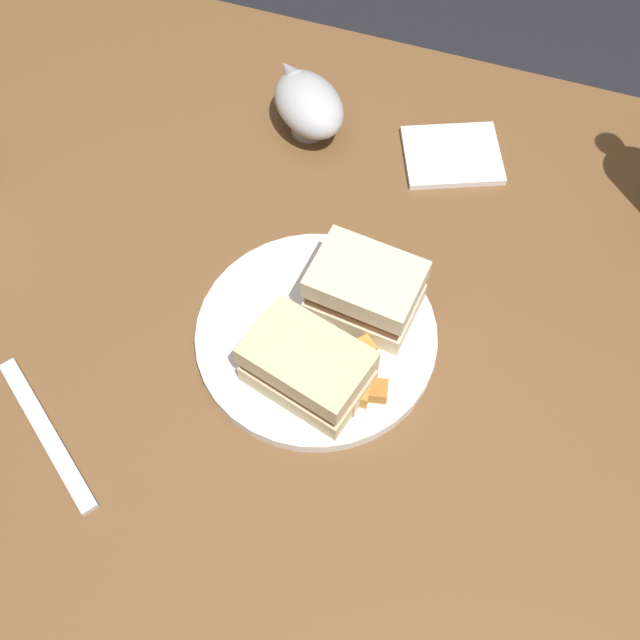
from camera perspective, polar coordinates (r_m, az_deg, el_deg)
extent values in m
plane|color=black|center=(1.48, 0.02, -14.66)|extent=(6.00, 6.00, 0.00)
cube|color=brown|center=(1.13, 0.02, -9.79)|extent=(1.21, 0.86, 0.74)
cylinder|color=white|center=(0.78, -0.03, -1.24)|extent=(0.24, 0.24, 0.01)
cube|color=beige|center=(0.74, -0.90, -4.08)|extent=(0.13, 0.10, 0.02)
cube|color=brown|center=(0.72, -0.92, -3.44)|extent=(0.12, 0.09, 0.01)
cube|color=beige|center=(0.71, -0.95, -2.78)|extent=(0.13, 0.10, 0.02)
cube|color=beige|center=(0.78, 3.23, 1.39)|extent=(0.11, 0.09, 0.02)
cube|color=brown|center=(0.76, 3.31, 2.17)|extent=(0.10, 0.08, 0.02)
cube|color=beige|center=(0.74, 3.39, 2.98)|extent=(0.11, 0.09, 0.02)
cube|color=#AD702D|center=(0.74, 3.05, -5.05)|extent=(0.05, 0.03, 0.02)
cube|color=#B77F33|center=(0.74, 3.02, -4.44)|extent=(0.02, 0.05, 0.02)
cube|color=#AD702D|center=(0.73, 1.00, -6.27)|extent=(0.04, 0.03, 0.02)
cube|color=gold|center=(0.75, 2.41, -2.64)|extent=(0.04, 0.05, 0.02)
cube|color=#B77F33|center=(0.75, 1.58, -3.20)|extent=(0.03, 0.05, 0.02)
cylinder|color=#B7B7BC|center=(0.95, -0.79, 14.08)|extent=(0.04, 0.04, 0.02)
ellipsoid|color=#B7B7BC|center=(0.92, -0.82, 15.46)|extent=(0.12, 0.12, 0.05)
ellipsoid|color=#381E0F|center=(0.92, -0.82, 15.75)|extent=(0.10, 0.10, 0.02)
cone|color=#B7B7BC|center=(0.95, -2.30, 17.74)|extent=(0.04, 0.04, 0.02)
cube|color=white|center=(0.93, 9.62, 11.78)|extent=(0.14, 0.13, 0.01)
cube|color=silver|center=(0.78, -19.31, -7.81)|extent=(0.16, 0.12, 0.01)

